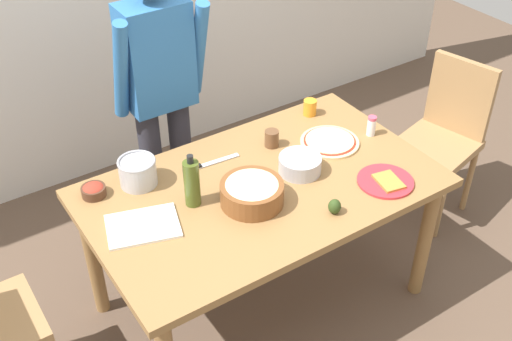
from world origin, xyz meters
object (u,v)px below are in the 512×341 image
(popcorn_bowl, at_px, (252,191))
(small_sauce_bowl, at_px, (94,190))
(avocado, at_px, (335,206))
(person_cook, at_px, (160,89))
(mixing_bowl_steel, at_px, (300,164))
(cutting_board_white, at_px, (143,226))
(pizza_raw_on_board, at_px, (330,142))
(dining_table, at_px, (262,200))
(steel_pot, at_px, (138,172))
(salt_shaker, at_px, (371,126))
(olive_oil_bottle, at_px, (192,183))
(chair_wooden_right, at_px, (445,131))
(cup_orange, at_px, (310,107))
(cup_small_brown, at_px, (272,138))
(plate_with_slice, at_px, (386,181))
(chef_knife, at_px, (204,165))

(popcorn_bowl, distance_m, small_sauce_bowl, 0.71)
(popcorn_bowl, bearing_deg, avocado, -44.83)
(person_cook, relative_size, mixing_bowl_steel, 8.10)
(popcorn_bowl, xyz_separation_m, cutting_board_white, (-0.47, 0.12, -0.06))
(pizza_raw_on_board, height_order, popcorn_bowl, popcorn_bowl)
(dining_table, height_order, mixing_bowl_steel, mixing_bowl_steel)
(steel_pot, xyz_separation_m, salt_shaker, (1.15, -0.28, -0.01))
(olive_oil_bottle, bearing_deg, steel_pot, 117.66)
(chair_wooden_right, relative_size, cup_orange, 11.18)
(popcorn_bowl, bearing_deg, olive_oil_bottle, 147.90)
(pizza_raw_on_board, bearing_deg, cup_small_brown, 150.73)
(plate_with_slice, bearing_deg, salt_shaker, 58.24)
(cup_small_brown, height_order, avocado, cup_small_brown)
(pizza_raw_on_board, bearing_deg, small_sauce_bowl, 167.31)
(small_sauce_bowl, xyz_separation_m, olive_oil_bottle, (0.34, -0.29, 0.08))
(avocado, bearing_deg, olive_oil_bottle, 140.46)
(pizza_raw_on_board, relative_size, small_sauce_bowl, 2.68)
(cup_orange, xyz_separation_m, chef_knife, (-0.70, -0.10, -0.04))
(cutting_board_white, bearing_deg, salt_shaker, 0.18)
(pizza_raw_on_board, bearing_deg, popcorn_bowl, -163.24)
(plate_with_slice, bearing_deg, small_sauce_bowl, 150.49)
(steel_pot, height_order, avocado, steel_pot)
(dining_table, xyz_separation_m, cup_orange, (0.55, 0.37, 0.13))
(popcorn_bowl, bearing_deg, cup_small_brown, 44.33)
(pizza_raw_on_board, height_order, small_sauce_bowl, small_sauce_bowl)
(dining_table, bearing_deg, chair_wooden_right, 2.88)
(pizza_raw_on_board, distance_m, chef_knife, 0.64)
(salt_shaker, bearing_deg, olive_oil_bottle, 179.04)
(salt_shaker, relative_size, chef_knife, 0.36)
(popcorn_bowl, bearing_deg, cup_orange, 34.11)
(avocado, bearing_deg, person_cook, 103.88)
(small_sauce_bowl, xyz_separation_m, avocado, (0.82, -0.68, 0.01))
(chef_knife, relative_size, avocado, 4.16)
(cutting_board_white, bearing_deg, plate_with_slice, -17.58)
(avocado, bearing_deg, cutting_board_white, 153.01)
(mixing_bowl_steel, height_order, small_sauce_bowl, mixing_bowl_steel)
(pizza_raw_on_board, xyz_separation_m, small_sauce_bowl, (-1.14, 0.26, 0.02))
(person_cook, xyz_separation_m, cup_orange, (0.67, -0.39, -0.14))
(cup_small_brown, distance_m, cutting_board_white, 0.82)
(salt_shaker, bearing_deg, chef_knife, 164.62)
(popcorn_bowl, xyz_separation_m, steel_pot, (-0.36, 0.40, 0.00))
(small_sauce_bowl, height_order, chef_knife, small_sauce_bowl)
(person_cook, bearing_deg, cup_small_brown, -57.08)
(chair_wooden_right, relative_size, cup_small_brown, 11.18)
(person_cook, bearing_deg, steel_pot, -128.04)
(chair_wooden_right, distance_m, olive_oil_bottle, 1.68)
(popcorn_bowl, xyz_separation_m, small_sauce_bowl, (-0.56, 0.43, -0.03))
(plate_with_slice, relative_size, popcorn_bowl, 0.93)
(pizza_raw_on_board, relative_size, salt_shaker, 2.78)
(popcorn_bowl, xyz_separation_m, olive_oil_bottle, (-0.22, 0.14, 0.05))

